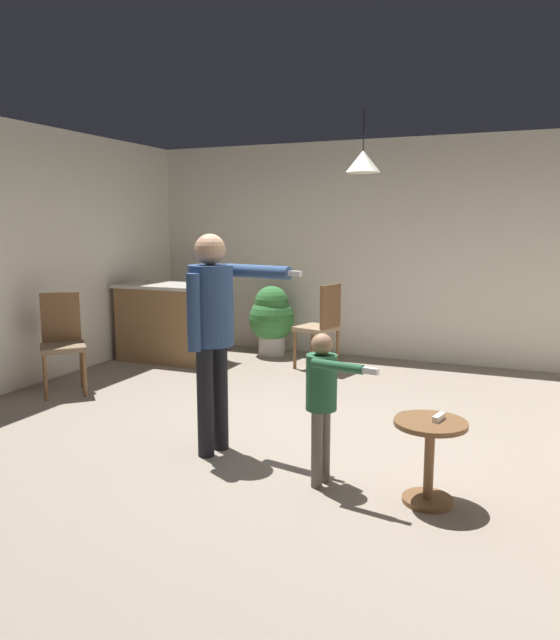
# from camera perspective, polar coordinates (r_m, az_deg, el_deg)

# --- Properties ---
(ground) EXTENTS (7.68, 7.68, 0.00)m
(ground) POSITION_cam_1_polar(r_m,az_deg,el_deg) (4.82, 1.41, -11.35)
(ground) COLOR gray
(wall_back) EXTENTS (6.40, 0.10, 2.70)m
(wall_back) POSITION_cam_1_polar(r_m,az_deg,el_deg) (7.59, 10.30, 6.48)
(wall_back) COLOR silver
(wall_back) RESTS_ON ground
(kitchen_counter) EXTENTS (1.26, 0.66, 0.95)m
(kitchen_counter) POSITION_cam_1_polar(r_m,az_deg,el_deg) (7.54, -10.45, -0.21)
(kitchen_counter) COLOR olive
(kitchen_counter) RESTS_ON ground
(side_table_by_couch) EXTENTS (0.44, 0.44, 0.52)m
(side_table_by_couch) POSITION_cam_1_polar(r_m,az_deg,el_deg) (3.82, 14.01, -12.02)
(side_table_by_couch) COLOR brown
(side_table_by_couch) RESTS_ON ground
(person_adult) EXTENTS (0.83, 0.46, 1.62)m
(person_adult) POSITION_cam_1_polar(r_m,az_deg,el_deg) (4.34, -6.40, 0.04)
(person_adult) COLOR black
(person_adult) RESTS_ON ground
(person_child) EXTENTS (0.51, 0.35, 1.00)m
(person_child) POSITION_cam_1_polar(r_m,az_deg,el_deg) (3.87, 4.08, -6.84)
(person_child) COLOR #60564C
(person_child) RESTS_ON ground
(dining_chair_by_counter) EXTENTS (0.51, 0.51, 1.00)m
(dining_chair_by_counter) POSITION_cam_1_polar(r_m,az_deg,el_deg) (6.96, 3.99, -0.29)
(dining_chair_by_counter) COLOR brown
(dining_chair_by_counter) RESTS_ON ground
(dining_chair_near_wall) EXTENTS (0.59, 0.59, 1.00)m
(dining_chair_near_wall) POSITION_cam_1_polar(r_m,az_deg,el_deg) (6.38, -19.99, -1.71)
(dining_chair_near_wall) COLOR brown
(dining_chair_near_wall) RESTS_ON ground
(potted_plant_corner) EXTENTS (0.59, 0.59, 0.90)m
(potted_plant_corner) POSITION_cam_1_polar(r_m,az_deg,el_deg) (7.71, -0.80, 0.27)
(potted_plant_corner) COLOR #B7B2AD
(potted_plant_corner) RESTS_ON ground
(spare_remote_on_table) EXTENTS (0.06, 0.13, 0.04)m
(spare_remote_on_table) POSITION_cam_1_polar(r_m,az_deg,el_deg) (3.77, 14.85, -8.94)
(spare_remote_on_table) COLOR white
(spare_remote_on_table) RESTS_ON side_table_by_couch
(ceiling_light_pendant) EXTENTS (0.32, 0.32, 0.55)m
(ceiling_light_pendant) POSITION_cam_1_polar(r_m,az_deg,el_deg) (5.73, 7.89, 14.72)
(ceiling_light_pendant) COLOR silver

